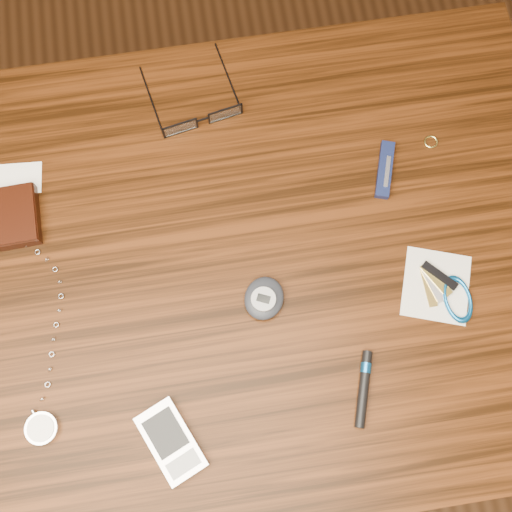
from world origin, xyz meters
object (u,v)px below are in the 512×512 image
object	(u,v)px
desk	(220,283)
eyeglasses	(201,117)
pda_phone	(171,442)
pocket_knife	(385,170)
notepad_keys	(447,292)
pocket_watch	(42,420)
wallet_and_card	(0,218)
pedometer	(264,298)

from	to	relation	value
desk	eyeglasses	size ratio (longest dim) A/B	6.90
desk	pda_phone	size ratio (longest dim) A/B	9.04
pda_phone	pocket_knife	size ratio (longest dim) A/B	1.27
eyeglasses	pocket_knife	world-z (taller)	eyeglasses
desk	notepad_keys	distance (m)	0.33
pda_phone	pocket_watch	bearing A→B (deg)	162.09
wallet_and_card	pocket_watch	world-z (taller)	wallet_and_card
wallet_and_card	notepad_keys	distance (m)	0.62
wallet_and_card	pedometer	distance (m)	0.38
wallet_and_card	notepad_keys	bearing A→B (deg)	-18.34
pda_phone	pocket_knife	xyz separation A→B (m)	(0.34, 0.32, -0.00)
notepad_keys	pocket_knife	bearing A→B (deg)	103.78
eyeglasses	notepad_keys	world-z (taller)	eyeglasses
notepad_keys	pedometer	bearing A→B (deg)	173.56
desk	wallet_and_card	world-z (taller)	wallet_and_card
pocket_watch	notepad_keys	distance (m)	0.55
notepad_keys	pda_phone	bearing A→B (deg)	-160.84
pocket_watch	pedometer	xyz separation A→B (m)	(0.30, 0.11, 0.01)
pocket_watch	notepad_keys	xyz separation A→B (m)	(0.55, 0.08, -0.00)
eyeglasses	notepad_keys	xyz separation A→B (m)	(0.29, -0.31, -0.01)
eyeglasses	pocket_knife	bearing A→B (deg)	-25.81
pedometer	desk	bearing A→B (deg)	134.21
pocket_watch	pedometer	bearing A→B (deg)	20.16
pocket_watch	pedometer	world-z (taller)	pedometer
notepad_keys	wallet_and_card	bearing A→B (deg)	161.66
wallet_and_card	pocket_watch	size ratio (longest dim) A/B	0.45
desk	wallet_and_card	size ratio (longest dim) A/B	7.49
wallet_and_card	pocket_watch	bearing A→B (deg)	-82.02
pocket_watch	pda_phone	xyz separation A→B (m)	(0.16, -0.05, 0.00)
pocket_knife	notepad_keys	bearing A→B (deg)	-76.22
pocket_watch	pedometer	size ratio (longest dim) A/B	3.88
eyeglasses	pda_phone	world-z (taller)	eyeglasses
eyeglasses	notepad_keys	distance (m)	0.42
desk	notepad_keys	xyz separation A→B (m)	(0.30, -0.09, 0.11)
pocket_watch	pda_phone	size ratio (longest dim) A/B	2.66
pocket_knife	pda_phone	bearing A→B (deg)	-136.83
pda_phone	pedometer	world-z (taller)	pedometer
pedometer	eyeglasses	bearing A→B (deg)	99.71
eyeglasses	pda_phone	bearing A→B (deg)	-102.32
desk	notepad_keys	size ratio (longest dim) A/B	8.31
pocket_watch	pocket_knife	size ratio (longest dim) A/B	3.39
wallet_and_card	pedometer	world-z (taller)	pedometer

